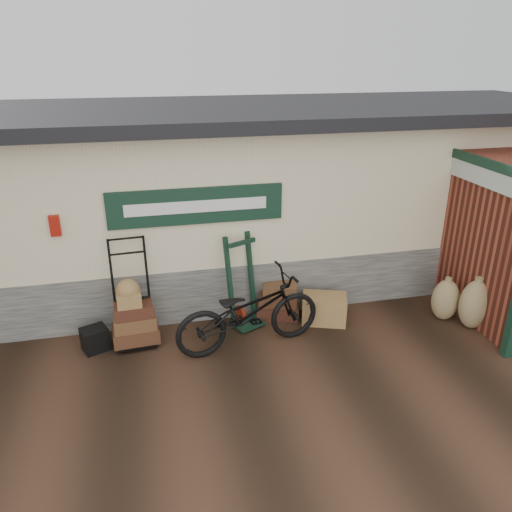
{
  "coord_description": "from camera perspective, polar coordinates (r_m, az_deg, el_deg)",
  "views": [
    {
      "loc": [
        -1.03,
        -6.13,
        4.1
      ],
      "look_at": [
        0.59,
        0.9,
        1.09
      ],
      "focal_mm": 35.0,
      "sensor_mm": 36.0,
      "label": 1
    }
  ],
  "objects": [
    {
      "name": "ground",
      "position": [
        7.45,
        -2.91,
        -10.81
      ],
      "size": [
        80.0,
        80.0,
        0.0
      ],
      "primitive_type": "plane",
      "color": "black",
      "rests_on": "ground"
    },
    {
      "name": "station_building",
      "position": [
        9.27,
        -6.17,
        6.93
      ],
      "size": [
        14.4,
        4.1,
        3.2
      ],
      "color": "#4C4C47",
      "rests_on": "ground"
    },
    {
      "name": "brick_outbuilding",
      "position": [
        9.71,
        24.0,
        3.88
      ],
      "size": [
        1.71,
        4.51,
        2.62
      ],
      "color": "maroon",
      "rests_on": "ground"
    },
    {
      "name": "porter_trolley",
      "position": [
        7.57,
        -14.05,
        -3.92
      ],
      "size": [
        0.84,
        0.66,
        1.61
      ],
      "primitive_type": null,
      "rotation": [
        0.0,
        0.0,
        0.07
      ],
      "color": "black",
      "rests_on": "ground"
    },
    {
      "name": "green_barrow",
      "position": [
        7.79,
        -1.56,
        -2.93
      ],
      "size": [
        0.67,
        0.63,
        1.48
      ],
      "primitive_type": null,
      "rotation": [
        0.0,
        0.0,
        0.43
      ],
      "color": "black",
      "rests_on": "ground"
    },
    {
      "name": "suitcase_stack",
      "position": [
        8.19,
        2.53,
        -5.05
      ],
      "size": [
        0.77,
        0.6,
        0.6
      ],
      "primitive_type": null,
      "rotation": [
        0.0,
        0.0,
        -0.29
      ],
      "color": "#3E1B13",
      "rests_on": "ground"
    },
    {
      "name": "wicker_hamper",
      "position": [
        8.15,
        7.79,
        -5.98
      ],
      "size": [
        0.81,
        0.66,
        0.45
      ],
      "primitive_type": "cube",
      "rotation": [
        0.0,
        0.0,
        -0.35
      ],
      "color": "olive",
      "rests_on": "ground"
    },
    {
      "name": "black_trunk",
      "position": [
        7.75,
        -17.93,
        -9.03
      ],
      "size": [
        0.44,
        0.42,
        0.35
      ],
      "primitive_type": "cube",
      "rotation": [
        0.0,
        0.0,
        0.4
      ],
      "color": "black",
      "rests_on": "ground"
    },
    {
      "name": "bicycle",
      "position": [
        7.23,
        -0.85,
        -5.96
      ],
      "size": [
        1.11,
        2.29,
        1.28
      ],
      "primitive_type": "imported",
      "rotation": [
        0.0,
        0.0,
        1.73
      ],
      "color": "black",
      "rests_on": "ground"
    },
    {
      "name": "burlap_sack_left",
      "position": [
        8.64,
        20.82,
        -4.7
      ],
      "size": [
        0.53,
        0.48,
        0.7
      ],
      "primitive_type": "ellipsoid",
      "rotation": [
        0.0,
        0.0,
        -0.31
      ],
      "color": "olive",
      "rests_on": "ground"
    },
    {
      "name": "burlap_sack_right",
      "position": [
        8.54,
        23.72,
        -5.08
      ],
      "size": [
        0.55,
        0.47,
        0.82
      ],
      "primitive_type": "ellipsoid",
      "rotation": [
        0.0,
        0.0,
        0.09
      ],
      "color": "olive",
      "rests_on": "ground"
    }
  ]
}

